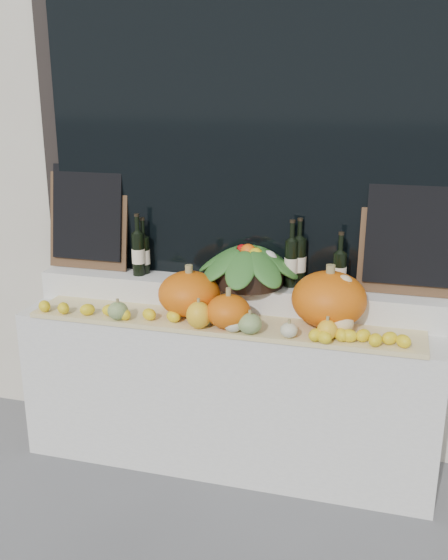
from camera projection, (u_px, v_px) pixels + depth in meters
The scene contains 18 objects.
storefront_facade at pixel (260, 59), 3.67m from camera, with size 7.00×0.94×4.50m.
display_sill at pixel (227, 390), 3.56m from camera, with size 2.30×0.55×0.88m, color silver.
rear_tier at pixel (234, 295), 3.54m from camera, with size 2.30×0.25×0.16m, color silver.
straw_bedding at pixel (222, 324), 3.30m from camera, with size 2.10×0.32×0.03m, color tan.
pumpkin_left at pixel (189, 294), 3.36m from camera, with size 0.34×0.34×0.24m, color #DA610B.
pumpkin_right at pixel (329, 299), 3.21m from camera, with size 0.39×0.39×0.29m, color #DA610B.
pumpkin_center at pixel (228, 311), 3.20m from camera, with size 0.23×0.23×0.17m, color #DA610B.
butternut_squash at pixel (342, 309), 3.12m from camera, with size 0.13×0.20×0.29m.
decorative_gourds at pixel (222, 320), 3.17m from camera, with size 1.21×0.14×0.16m.
lemon_heap at pixel (216, 323), 3.19m from camera, with size 2.20×0.16×0.06m, color yellow, non-canonical shape.
produce_bowl at pixel (248, 264), 3.44m from camera, with size 0.61×0.61×0.24m.
wine_bottle_far_left at pixel (138, 253), 3.60m from camera, with size 0.08×0.08×0.36m.
wine_bottle_near_left at pixel (143, 254), 3.64m from camera, with size 0.08×0.08×0.33m.
wine_bottle_tall at pixel (299, 261), 3.42m from camera, with size 0.08×0.08×0.38m.
wine_bottle_near_right at pixel (291, 263), 3.40m from camera, with size 0.08×0.08×0.37m.
wine_bottle_far_right at pixel (339, 271), 3.32m from camera, with size 0.08×0.08×0.33m.
chalkboard_left at pixel (88, 215), 3.71m from camera, with size 0.50×0.13×0.61m.
chalkboard_right at pixel (409, 234), 3.24m from camera, with size 0.50×0.13×0.61m.
Camera 1 is at (0.83, -1.57, 2.11)m, focal length 40.00 mm.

